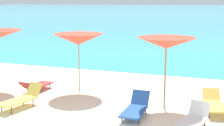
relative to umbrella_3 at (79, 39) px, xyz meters
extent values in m
cube|color=beige|center=(1.77, 6.06, -2.15)|extent=(50.00, 100.00, 0.30)
cube|color=#38B7CC|center=(1.77, 223.78, -1.99)|extent=(650.00, 440.00, 0.02)
cylinder|color=#9E7F59|center=(0.00, 0.00, -0.95)|extent=(0.04, 0.04, 2.11)
cone|color=red|center=(0.00, 0.00, 0.00)|extent=(1.97, 1.97, 0.41)
sphere|color=#9E7F59|center=(0.00, 0.00, 0.14)|extent=(0.07, 0.07, 0.07)
cylinder|color=#9E7F59|center=(3.36, -0.79, -0.90)|extent=(0.06, 0.06, 2.19)
cone|color=red|center=(3.36, -0.79, 0.10)|extent=(1.82, 1.82, 0.35)
sphere|color=#9E7F59|center=(3.36, -0.79, 0.22)|extent=(0.07, 0.07, 0.07)
cube|color=#1E478C|center=(2.69, -2.00, -1.79)|extent=(0.57, 1.18, 0.05)
cube|color=#1E478C|center=(2.69, -1.27, -1.58)|extent=(0.54, 0.33, 0.43)
cylinder|color=#333338|center=(2.45, -2.37, -1.91)|extent=(0.04, 0.04, 0.19)
cylinder|color=#333338|center=(2.93, -2.37, -1.91)|extent=(0.04, 0.04, 0.19)
cylinder|color=#333338|center=(2.45, -1.55, -1.91)|extent=(0.04, 0.04, 0.19)
cylinder|color=#333338|center=(2.93, -1.55, -1.91)|extent=(0.04, 0.04, 0.19)
cube|color=white|center=(4.32, -2.31, -1.81)|extent=(0.87, 1.30, 0.05)
cube|color=white|center=(4.50, -1.64, -1.61)|extent=(0.60, 0.39, 0.42)
cylinder|color=#333338|center=(4.20, -1.81, -1.92)|extent=(0.04, 0.04, 0.16)
cylinder|color=#333338|center=(4.68, -1.94, -1.92)|extent=(0.04, 0.04, 0.16)
cube|color=#D8BF4C|center=(4.92, -0.81, -1.76)|extent=(0.81, 1.25, 0.05)
cube|color=#D8BF4C|center=(4.75, -0.08, -1.60)|extent=(0.61, 0.49, 0.34)
cylinder|color=#333338|center=(4.76, -1.21, -1.89)|extent=(0.04, 0.04, 0.22)
cylinder|color=#333338|center=(4.58, -0.43, -1.89)|extent=(0.04, 0.04, 0.22)
cylinder|color=#333338|center=(5.06, -0.32, -1.89)|extent=(0.04, 0.04, 0.22)
cube|color=#A53333|center=(-1.56, -0.29, -1.80)|extent=(0.62, 1.12, 0.05)
cube|color=#A53333|center=(-1.60, -1.01, -1.65)|extent=(0.56, 0.41, 0.33)
cylinder|color=#333338|center=(-1.31, 0.04, -1.91)|extent=(0.04, 0.04, 0.17)
cylinder|color=#333338|center=(-1.79, 0.06, -1.91)|extent=(0.04, 0.04, 0.17)
cylinder|color=#333338|center=(-1.34, -0.73, -1.91)|extent=(0.04, 0.04, 0.17)
cylinder|color=#333338|center=(-1.83, -0.71, -1.91)|extent=(0.04, 0.04, 0.17)
cube|color=#D8BF4C|center=(-1.04, -2.44, -1.74)|extent=(0.81, 1.34, 0.05)
cube|color=#D8BF4C|center=(-0.87, -1.70, -1.54)|extent=(0.57, 0.42, 0.43)
cylinder|color=#333338|center=(-1.36, -2.77, -1.88)|extent=(0.04, 0.04, 0.23)
cylinder|color=#333338|center=(-0.91, -2.88, -1.88)|extent=(0.04, 0.04, 0.23)
cylinder|color=#333338|center=(-1.16, -1.92, -1.88)|extent=(0.04, 0.04, 0.23)
cylinder|color=#333338|center=(-0.71, -2.02, -1.88)|extent=(0.04, 0.04, 0.23)
camera|label=1|loc=(5.00, -10.38, 1.33)|focal=50.28mm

